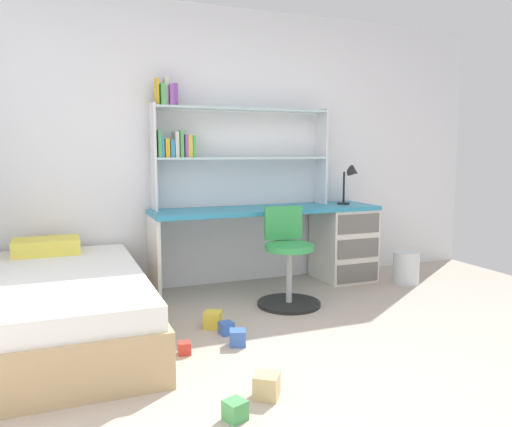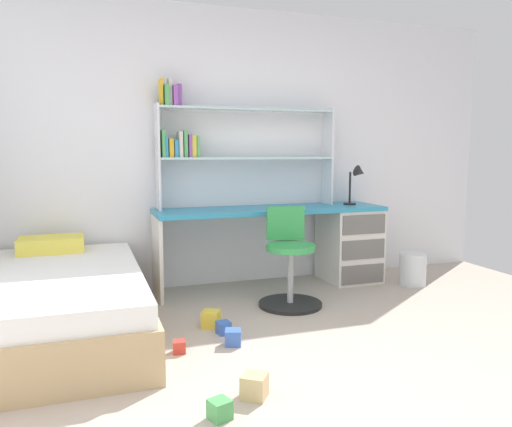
# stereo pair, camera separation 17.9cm
# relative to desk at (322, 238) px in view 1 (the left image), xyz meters

# --- Properties ---
(ground_plane) EXTENTS (5.53, 5.83, 0.02)m
(ground_plane) POSITION_rel_desk_xyz_m (-0.86, -2.12, -0.44)
(ground_plane) COLOR #B2A393
(room_shell) EXTENTS (5.53, 5.83, 2.57)m
(room_shell) POSITION_rel_desk_xyz_m (-2.04, -0.92, 0.86)
(room_shell) COLOR silver
(room_shell) RESTS_ON ground_plane
(desk) EXTENTS (2.13, 0.55, 0.75)m
(desk) POSITION_rel_desk_xyz_m (0.00, 0.00, 0.00)
(desk) COLOR teal
(desk) RESTS_ON ground_plane
(bookshelf_hutch) EXTENTS (1.67, 0.22, 1.14)m
(bookshelf_hutch) POSITION_rel_desk_xyz_m (-0.99, 0.16, 0.96)
(bookshelf_hutch) COLOR silver
(bookshelf_hutch) RESTS_ON desk
(desk_lamp) EXTENTS (0.20, 0.17, 0.38)m
(desk_lamp) POSITION_rel_desk_xyz_m (0.30, -0.02, 0.57)
(desk_lamp) COLOR black
(desk_lamp) RESTS_ON desk
(swivel_chair) EXTENTS (0.52, 0.52, 0.80)m
(swivel_chair) POSITION_rel_desk_xyz_m (-0.63, -0.56, -0.11)
(swivel_chair) COLOR black
(swivel_chair) RESTS_ON ground_plane
(bed_platform) EXTENTS (1.28, 1.98, 0.57)m
(bed_platform) POSITION_rel_desk_xyz_m (-2.47, -0.70, -0.20)
(bed_platform) COLOR tan
(bed_platform) RESTS_ON ground_plane
(waste_bin) EXTENTS (0.25, 0.25, 0.31)m
(waste_bin) POSITION_rel_desk_xyz_m (0.71, -0.37, -0.27)
(waste_bin) COLOR silver
(waste_bin) RESTS_ON ground_plane
(toy_block_blue_0) EXTENTS (0.13, 0.13, 0.10)m
(toy_block_blue_0) POSITION_rel_desk_xyz_m (-1.31, -1.24, -0.37)
(toy_block_blue_0) COLOR #3860B7
(toy_block_blue_0) RESTS_ON ground_plane
(toy_block_natural_1) EXTENTS (0.17, 0.17, 0.12)m
(toy_block_natural_1) POSITION_rel_desk_xyz_m (-1.41, -1.96, -0.36)
(toy_block_natural_1) COLOR tan
(toy_block_natural_1) RESTS_ON ground_plane
(toy_block_green_2) EXTENTS (0.12, 0.12, 0.09)m
(toy_block_green_2) POSITION_rel_desk_xyz_m (-1.63, -2.10, -0.38)
(toy_block_green_2) COLOR #479E51
(toy_block_green_2) RESTS_ON ground_plane
(toy_block_yellow_3) EXTENTS (0.16, 0.16, 0.12)m
(toy_block_yellow_3) POSITION_rel_desk_xyz_m (-1.37, -0.87, -0.37)
(toy_block_yellow_3) COLOR gold
(toy_block_yellow_3) RESTS_ON ground_plane
(toy_block_red_4) EXTENTS (0.09, 0.09, 0.08)m
(toy_block_red_4) POSITION_rel_desk_xyz_m (-1.67, -1.25, -0.39)
(toy_block_red_4) COLOR red
(toy_block_red_4) RESTS_ON ground_plane
(toy_block_blue_5) EXTENTS (0.10, 0.10, 0.09)m
(toy_block_blue_5) POSITION_rel_desk_xyz_m (-1.32, -1.03, -0.38)
(toy_block_blue_5) COLOR #3860B7
(toy_block_blue_5) RESTS_ON ground_plane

